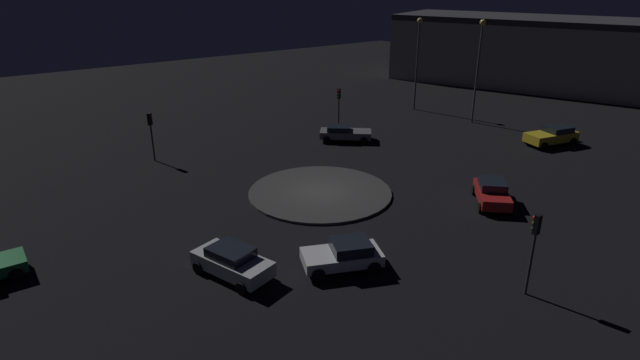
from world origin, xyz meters
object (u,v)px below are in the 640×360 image
(traffic_light_northwest, at_px, (339,101))
(car_silver, at_px, (232,261))
(streetlamp_northwest, at_px, (418,50))
(store_building, at_px, (531,52))
(car_white, at_px, (344,254))
(traffic_light_east, at_px, (534,238))
(car_red, at_px, (492,192))
(traffic_light_southwest, at_px, (151,127))
(car_grey, at_px, (344,133))
(car_yellow, at_px, (552,135))
(streetlamp_north, at_px, (479,56))

(traffic_light_northwest, bearing_deg, car_silver, -6.89)
(streetlamp_northwest, bearing_deg, store_building, 91.66)
(car_white, xyz_separation_m, streetlamp_northwest, (-20.30, 25.45, 5.42))
(store_building, bearing_deg, car_silver, 88.62)
(traffic_light_east, bearing_deg, car_white, 35.58)
(car_white, bearing_deg, streetlamp_northwest, -118.52)
(traffic_light_northwest, height_order, streetlamp_northwest, streetlamp_northwest)
(car_red, bearing_deg, traffic_light_southwest, -100.96)
(traffic_light_east, distance_m, traffic_light_southwest, 28.06)
(car_red, relative_size, store_building, 0.11)
(traffic_light_northwest, bearing_deg, car_white, 5.46)
(streetlamp_northwest, bearing_deg, car_grey, -71.53)
(car_silver, bearing_deg, streetlamp_northwest, -77.30)
(traffic_light_northwest, distance_m, store_building, 32.36)
(car_grey, relative_size, traffic_light_northwest, 1.14)
(car_white, bearing_deg, car_yellow, -146.14)
(car_white, relative_size, streetlamp_north, 0.44)
(car_silver, distance_m, traffic_light_east, 13.60)
(car_grey, height_order, streetlamp_north, streetlamp_north)
(car_silver, relative_size, store_building, 0.12)
(car_red, distance_m, car_white, 12.15)
(traffic_light_northwest, relative_size, streetlamp_north, 0.41)
(car_yellow, bearing_deg, car_red, 30.76)
(car_grey, bearing_deg, car_silver, -102.13)
(streetlamp_north, bearing_deg, car_silver, -70.65)
(car_white, distance_m, car_silver, 5.36)
(car_silver, bearing_deg, car_white, -136.14)
(car_silver, xyz_separation_m, streetlamp_northwest, (-17.75, 30.16, 5.39))
(store_building, bearing_deg, streetlamp_north, 89.27)
(traffic_light_southwest, bearing_deg, car_silver, -35.77)
(streetlamp_north, height_order, streetlamp_northwest, streetlamp_north)
(traffic_light_east, height_order, streetlamp_northwest, streetlamp_northwest)
(streetlamp_north, distance_m, streetlamp_northwest, 6.91)
(car_grey, xyz_separation_m, streetlamp_northwest, (-4.26, 12.74, 5.47))
(traffic_light_southwest, height_order, streetlamp_north, streetlamp_north)
(car_grey, relative_size, traffic_light_east, 1.13)
(car_yellow, height_order, streetlamp_northwest, streetlamp_northwest)
(car_white, distance_m, store_building, 50.97)
(streetlamp_northwest, bearing_deg, streetlamp_north, 7.30)
(car_white, xyz_separation_m, streetlamp_north, (-13.44, 26.32, 5.59))
(car_red, xyz_separation_m, streetlamp_north, (-12.90, 14.19, 5.57))
(streetlamp_northwest, bearing_deg, traffic_light_east, -37.02)
(car_yellow, xyz_separation_m, traffic_light_southwest, (-15.51, -28.32, 1.87))
(traffic_light_northwest, height_order, traffic_light_southwest, traffic_light_northwest)
(car_yellow, relative_size, car_grey, 1.06)
(car_yellow, distance_m, car_grey, 17.35)
(traffic_light_southwest, distance_m, streetlamp_north, 29.62)
(car_grey, height_order, traffic_light_east, traffic_light_east)
(car_white, xyz_separation_m, car_grey, (-16.04, 12.70, -0.05))
(traffic_light_east, distance_m, store_building, 49.43)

